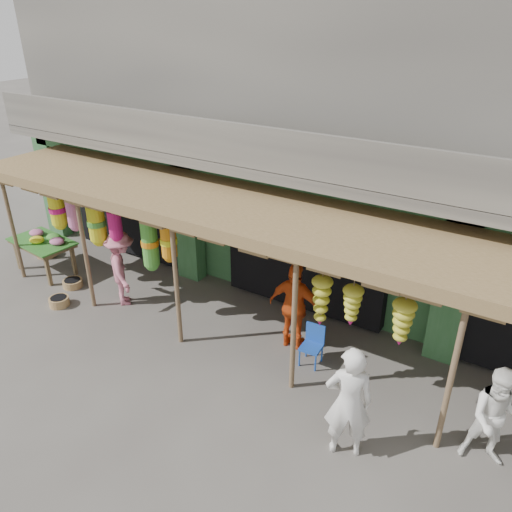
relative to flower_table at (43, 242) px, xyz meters
The scene contains 12 objects.
ground 6.27m from the flower_table, ahead, with size 80.00×80.00×0.00m, color #514C47.
building 8.12m from the flower_table, 36.20° to the left, with size 16.40×6.80×7.00m.
awning 6.30m from the flower_table, ahead, with size 14.00×2.70×2.79m.
flower_table is the anchor object (origin of this frame).
blue_chair 7.22m from the flower_table, ahead, with size 0.39×0.40×0.78m.
basket_left 1.18m from the flower_table, 146.27° to the left, with size 0.51×0.51×0.21m, color #9B8246.
basket_mid 1.36m from the flower_table, 10.03° to the right, with size 0.46×0.46×0.18m, color olive.
basket_right 1.94m from the flower_table, 30.70° to the right, with size 0.44×0.44×0.20m, color #906543.
person_front 8.65m from the flower_table, ahead, with size 0.68×0.45×1.88m, color white.
person_right 10.40m from the flower_table, ahead, with size 0.79×0.61×1.62m, color white.
person_vendor 6.71m from the flower_table, ahead, with size 1.06×0.44×1.80m, color #D04613.
person_shopper 2.71m from the flower_table, ahead, with size 1.11×0.64×1.72m, color #CF6E84.
Camera 1 is at (4.08, -6.30, 5.98)m, focal length 35.00 mm.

